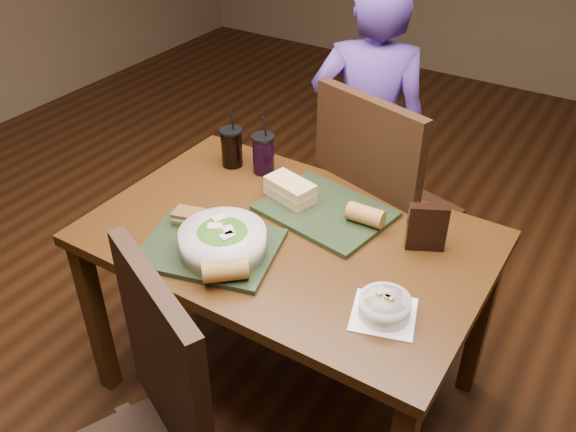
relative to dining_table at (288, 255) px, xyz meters
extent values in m
plane|color=#381C0B|center=(0.00, 0.00, -0.66)|extent=(6.00, 6.00, 0.00)
cube|color=#40240C|center=(-0.60, -0.38, -0.30)|extent=(0.06, 0.06, 0.71)
cube|color=#40240C|center=(-0.60, 0.38, -0.30)|extent=(0.06, 0.06, 0.71)
cube|color=#40240C|center=(0.60, 0.38, -0.30)|extent=(0.06, 0.06, 0.71)
cube|color=#40240C|center=(0.00, 0.00, 0.07)|extent=(1.30, 0.85, 0.04)
cube|color=black|center=(0.05, -0.66, 0.12)|extent=(0.43, 0.23, 0.54)
cube|color=black|center=(0.08, 0.61, -0.15)|extent=(0.59, 0.59, 0.05)
cube|color=black|center=(0.08, 0.40, 0.16)|extent=(0.47, 0.17, 0.57)
cube|color=black|center=(-0.12, 0.41, -0.42)|extent=(0.05, 0.05, 0.49)
cube|color=black|center=(0.29, 0.41, -0.42)|extent=(0.05, 0.05, 0.49)
cube|color=black|center=(-0.12, 0.82, -0.42)|extent=(0.05, 0.05, 0.49)
cube|color=black|center=(0.29, 0.82, -0.42)|extent=(0.05, 0.05, 0.49)
imported|color=#4C2F82|center=(-0.12, 0.86, 0.05)|extent=(0.61, 0.51, 1.41)
cube|color=black|center=(-0.16, -0.21, 0.10)|extent=(0.49, 0.42, 0.02)
cube|color=black|center=(0.05, 0.17, 0.10)|extent=(0.47, 0.38, 0.02)
cylinder|color=silver|center=(-0.11, -0.21, 0.15)|extent=(0.27, 0.27, 0.08)
ellipsoid|color=#427219|center=(-0.11, -0.21, 0.16)|extent=(0.22, 0.22, 0.07)
cube|color=beige|center=(-0.09, -0.20, 0.19)|extent=(0.05, 0.05, 0.01)
cube|color=beige|center=(-0.07, -0.23, 0.19)|extent=(0.04, 0.05, 0.01)
cube|color=beige|center=(-0.15, -0.17, 0.19)|extent=(0.05, 0.05, 0.01)
cube|color=beige|center=(-0.14, -0.21, 0.19)|extent=(0.05, 0.05, 0.01)
cube|color=white|center=(0.43, -0.18, 0.09)|extent=(0.22, 0.22, 0.00)
cylinder|color=silver|center=(0.43, -0.18, 0.12)|extent=(0.14, 0.14, 0.06)
cylinder|color=black|center=(0.43, -0.18, 0.15)|extent=(0.12, 0.12, 0.01)
cube|color=#B28947|center=(0.43, -0.17, 0.16)|extent=(0.02, 0.02, 0.01)
cube|color=#B28947|center=(0.41, -0.18, 0.16)|extent=(0.02, 0.02, 0.01)
cube|color=#B28947|center=(0.43, -0.18, 0.16)|extent=(0.02, 0.02, 0.01)
cube|color=#B28947|center=(0.44, -0.18, 0.16)|extent=(0.02, 0.02, 0.01)
cube|color=#593819|center=(-0.30, -0.15, 0.12)|extent=(0.11, 0.09, 0.01)
cube|color=#3F721E|center=(-0.30, -0.15, 0.13)|extent=(0.11, 0.09, 0.01)
cube|color=beige|center=(-0.30, -0.15, 0.14)|extent=(0.11, 0.09, 0.01)
cube|color=#593819|center=(-0.30, -0.15, 0.15)|extent=(0.11, 0.09, 0.01)
cube|color=tan|center=(-0.09, 0.16, 0.12)|extent=(0.19, 0.14, 0.02)
cube|color=orange|center=(-0.09, 0.16, 0.14)|extent=(0.19, 0.14, 0.01)
cube|color=beige|center=(-0.09, 0.16, 0.15)|extent=(0.19, 0.14, 0.01)
cube|color=tan|center=(-0.09, 0.16, 0.17)|extent=(0.19, 0.14, 0.02)
cylinder|color=#AD7533|center=(-0.02, -0.31, 0.14)|extent=(0.15, 0.14, 0.07)
cylinder|color=#AD7533|center=(0.20, 0.17, 0.14)|extent=(0.13, 0.07, 0.06)
cylinder|color=black|center=(-0.43, 0.27, 0.16)|extent=(0.08, 0.08, 0.14)
cylinder|color=black|center=(-0.43, 0.27, 0.24)|extent=(0.09, 0.09, 0.01)
cylinder|color=black|center=(-0.42, 0.27, 0.28)|extent=(0.01, 0.02, 0.09)
cylinder|color=black|center=(-0.29, 0.29, 0.16)|extent=(0.08, 0.08, 0.14)
cylinder|color=black|center=(-0.29, 0.29, 0.24)|extent=(0.09, 0.09, 0.01)
cylinder|color=black|center=(-0.28, 0.29, 0.28)|extent=(0.01, 0.02, 0.09)
cube|color=black|center=(0.41, 0.17, 0.17)|extent=(0.13, 0.09, 0.16)
camera|label=1|loc=(0.87, -1.37, 1.29)|focal=38.00mm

